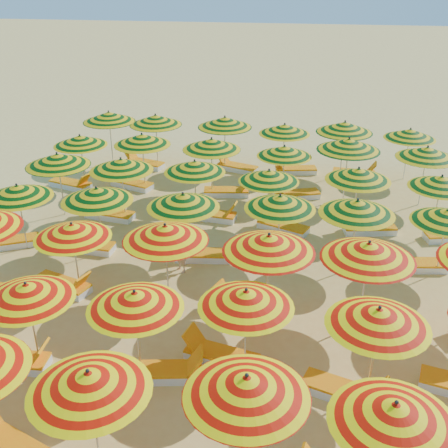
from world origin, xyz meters
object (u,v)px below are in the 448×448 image
Objects in this scene: umbrella_44 at (225,122)px; lounger_29 at (144,163)px; lounger_31 at (295,170)px; umbrella_42 at (109,117)px; umbrella_35 at (441,182)px; umbrella_38 at (212,144)px; umbrella_27 at (280,202)px; umbrella_29 at (447,216)px; lounger_16 at (10,242)px; umbrella_13 at (27,292)px; umbrella_36 at (80,141)px; umbrella_10 at (395,413)px; lounger_25 at (71,184)px; lounger_7 at (13,361)px; umbrella_39 at (284,151)px; umbrella_46 at (345,127)px; umbrella_9 at (247,386)px; umbrella_31 at (121,165)px; umbrella_15 at (246,299)px; umbrella_41 at (427,153)px; umbrella_30 at (58,160)px; lounger_10 at (345,392)px; umbrella_25 at (97,195)px; lounger_18 at (202,255)px; umbrella_14 at (135,300)px; lounger_32 at (355,173)px; umbrella_33 at (269,176)px; umbrella_43 at (156,120)px; lounger_17 at (86,246)px; umbrella_19 at (72,231)px; umbrella_26 at (183,201)px; lounger_9 at (220,355)px; umbrella_32 at (195,167)px; lounger_20 at (109,214)px; umbrella_21 at (269,243)px; umbrella_34 at (358,174)px; umbrella_8 at (89,382)px; lounger_8 at (166,372)px; lounger_13 at (63,285)px; umbrella_16 at (379,317)px; umbrella_22 at (368,251)px; umbrella_28 at (357,207)px; beachgoer_a at (181,251)px; umbrella_40 at (349,145)px; lounger_19 at (415,265)px; umbrella_45 at (285,129)px.

umbrella_44 is 4.03m from lounger_29.
umbrella_42 is at bearing -10.77° from lounger_31.
umbrella_38 is at bearing 162.83° from umbrella_35.
umbrella_27 is 4.65m from umbrella_29.
umbrella_13 is at bearing 97.93° from lounger_16.
umbrella_10 is at bearing -51.96° from umbrella_36.
lounger_7 is at bearing -57.76° from lounger_25.
umbrella_44 reaches higher than umbrella_35.
umbrella_46 is (2.29, 2.58, 0.23)m from umbrella_39.
umbrella_39 is (0.15, 12.49, -0.16)m from umbrella_9.
umbrella_42 reaches higher than umbrella_31.
umbrella_41 reaches higher than umbrella_15.
lounger_10 is at bearing -40.00° from umbrella_30.
lounger_18 is (3.12, 0.06, -1.85)m from umbrella_25.
lounger_25 is at bearing -44.27° from lounger_18.
umbrella_44 reaches higher than lounger_16.
umbrella_31 is 10.73m from umbrella_41.
umbrella_30 reaches higher than umbrella_14.
lounger_29 is 1.02× the size of lounger_32.
umbrella_33 is 7.32m from umbrella_43.
lounger_17 is at bearing 157.41° from lounger_16.
umbrella_19 is at bearing -135.95° from umbrella_33.
umbrella_38 is (0.05, 10.14, 0.09)m from umbrella_14.
umbrella_26 is 5.09m from lounger_9.
umbrella_32 is at bearing 178.44° from umbrella_35.
umbrella_13 is 1.34× the size of lounger_20.
umbrella_15 is 2.18m from umbrella_21.
umbrella_41 is (5.46, 9.87, 0.09)m from umbrella_15.
umbrella_34 is at bearing 64.45° from umbrella_21.
umbrella_42 is 3.60m from lounger_25.
umbrella_8 reaches higher than umbrella_27.
umbrella_32 is 1.51× the size of lounger_8.
lounger_18 is (3.54, 2.19, 0.00)m from lounger_13.
umbrella_16 is 16.29m from umbrella_42.
lounger_32 is at bearing -139.53° from lounger_20.
umbrella_22 reaches higher than umbrella_28.
umbrella_27 is 8.08m from lounger_32.
lounger_13 is at bearing -129.64° from umbrella_46.
lounger_18 is (-4.51, -7.53, -1.96)m from umbrella_46.
umbrella_25 is 1.86× the size of beachgoer_a.
umbrella_40 is (5.11, 12.97, 0.15)m from umbrella_8.
umbrella_27 is 0.83× the size of umbrella_42.
umbrella_42 reaches higher than lounger_13.
umbrella_14 reaches higher than lounger_19.
lounger_32 is (5.69, 15.32, -1.85)m from umbrella_8.
umbrella_22 is 5.54m from beachgoer_a.
umbrella_34 is at bearing 6.07° from lounger_25.
umbrella_40 is at bearing 68.51° from umbrella_8.
umbrella_46 is at bearing 0.54° from umbrella_45.
umbrella_16 is (0.03, 2.59, 0.00)m from umbrella_10.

